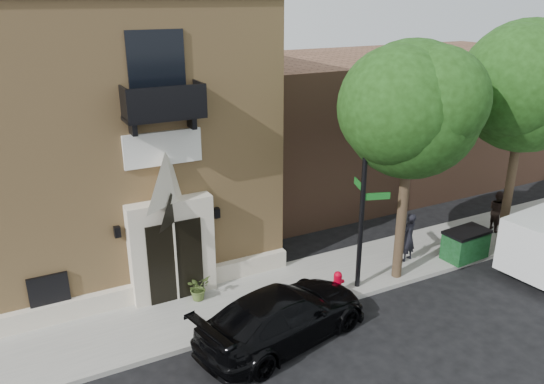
# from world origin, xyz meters

# --- Properties ---
(ground) EXTENTS (120.00, 120.00, 0.00)m
(ground) POSITION_xyz_m (0.00, 0.00, 0.00)
(ground) COLOR black
(ground) RESTS_ON ground
(sidewalk) EXTENTS (42.00, 3.00, 0.15)m
(sidewalk) POSITION_xyz_m (1.00, 1.50, 0.07)
(sidewalk) COLOR gray
(sidewalk) RESTS_ON ground
(church) EXTENTS (12.20, 11.01, 9.30)m
(church) POSITION_xyz_m (-2.99, 7.95, 4.63)
(church) COLOR tan
(church) RESTS_ON ground
(neighbour_building) EXTENTS (18.00, 8.00, 6.40)m
(neighbour_building) POSITION_xyz_m (12.00, 9.00, 3.20)
(neighbour_building) COLOR brown
(neighbour_building) RESTS_ON ground
(street_tree_left) EXTENTS (4.97, 4.38, 7.77)m
(street_tree_left) POSITION_xyz_m (6.03, 0.35, 5.87)
(street_tree_left) COLOR #38281C
(street_tree_left) RESTS_ON sidewalk
(street_tree_mid) EXTENTS (5.21, 4.64, 8.25)m
(street_tree_mid) POSITION_xyz_m (11.03, 0.35, 6.20)
(street_tree_mid) COLOR #38281C
(street_tree_mid) RESTS_ON sidewalk
(black_sedan) EXTENTS (5.63, 3.30, 1.53)m
(black_sedan) POSITION_xyz_m (1.04, -0.69, 0.77)
(black_sedan) COLOR black
(black_sedan) RESTS_ON ground
(street_sign) EXTENTS (0.92, 1.14, 6.01)m
(street_sign) POSITION_xyz_m (4.46, 0.53, 3.17)
(street_sign) COLOR black
(street_sign) RESTS_ON sidewalk
(fire_hydrant) EXTENTS (0.45, 0.36, 0.79)m
(fire_hydrant) POSITION_xyz_m (3.58, 0.42, 0.54)
(fire_hydrant) COLOR #B70018
(fire_hydrant) RESTS_ON sidewalk
(dumpster) EXTENTS (1.69, 1.03, 1.07)m
(dumpster) POSITION_xyz_m (9.03, 0.36, 0.69)
(dumpster) COLOR #0E3614
(dumpster) RESTS_ON sidewalk
(planter) EXTENTS (0.89, 0.84, 0.79)m
(planter) POSITION_xyz_m (-0.43, 2.15, 0.54)
(planter) COLOR #50662E
(planter) RESTS_ON sidewalk
(pedestrian_near) EXTENTS (0.74, 0.58, 1.79)m
(pedestrian_near) POSITION_xyz_m (7.07, 1.19, 1.05)
(pedestrian_near) COLOR black
(pedestrian_near) RESTS_ON sidewalk
(pedestrian_far) EXTENTS (0.84, 0.95, 1.66)m
(pedestrian_far) POSITION_xyz_m (12.01, 1.56, 0.98)
(pedestrian_far) COLOR black
(pedestrian_far) RESTS_ON sidewalk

